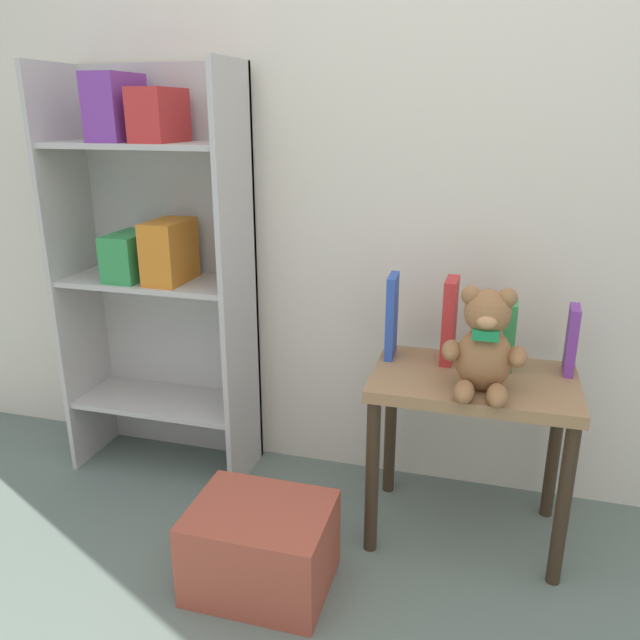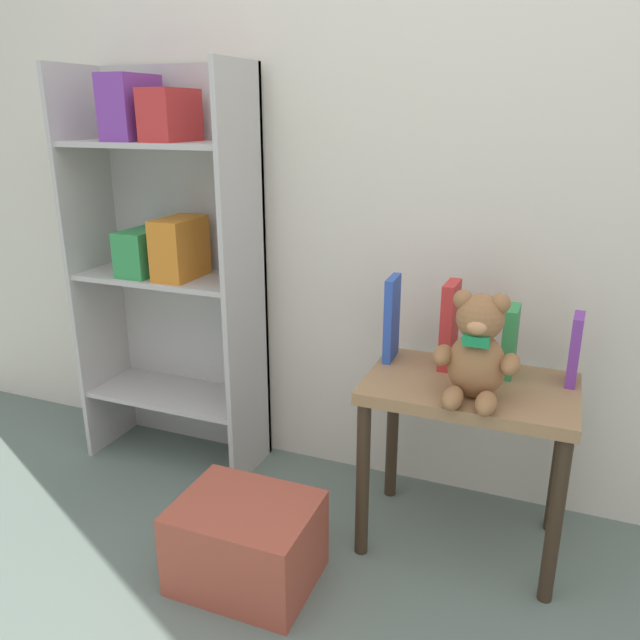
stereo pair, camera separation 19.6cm
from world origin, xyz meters
TOP-DOWN VIEW (x-y plane):
  - wall_back at (0.00, 1.54)m, footprint 4.80×0.06m
  - bookshelf_side at (-0.95, 1.38)m, footprint 0.65×0.30m
  - display_table at (0.16, 1.22)m, footprint 0.59×0.39m
  - teddy_bear at (0.18, 1.12)m, footprint 0.23×0.21m
  - book_standing_blue at (-0.11, 1.32)m, footprint 0.03×0.12m
  - book_standing_red at (0.07, 1.32)m, footprint 0.04×0.12m
  - book_standing_green at (0.25, 1.33)m, footprint 0.04×0.11m
  - book_standing_purple at (0.42, 1.33)m, footprint 0.03×0.10m
  - storage_bin at (-0.37, 0.83)m, footprint 0.38×0.30m

SIDE VIEW (x-z plane):
  - storage_bin at x=-0.37m, z-range 0.00..0.25m
  - display_table at x=0.16m, z-range 0.18..0.71m
  - book_standing_purple at x=0.42m, z-range 0.54..0.74m
  - book_standing_green at x=0.25m, z-range 0.54..0.74m
  - book_standing_red at x=0.07m, z-range 0.54..0.80m
  - book_standing_blue at x=-0.11m, z-range 0.54..0.80m
  - teddy_bear at x=0.18m, z-range 0.52..0.82m
  - bookshelf_side at x=-0.95m, z-range 0.10..1.53m
  - wall_back at x=0.00m, z-range 0.00..2.50m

